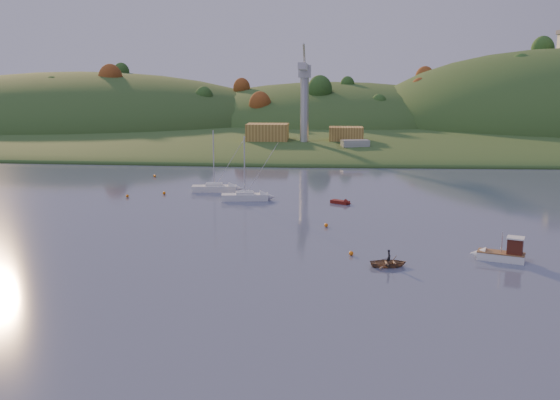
# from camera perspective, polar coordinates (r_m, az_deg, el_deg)

# --- Properties ---
(ground) EXTENTS (500.00, 500.00, 0.00)m
(ground) POSITION_cam_1_polar(r_m,az_deg,el_deg) (48.39, -6.24, -11.94)
(ground) COLOR #363E58
(ground) RESTS_ON ground
(far_shore) EXTENTS (620.00, 220.00, 1.50)m
(far_shore) POSITION_cam_1_polar(r_m,az_deg,el_deg) (274.54, 2.76, 7.00)
(far_shore) COLOR #25441B
(far_shore) RESTS_ON ground
(shore_slope) EXTENTS (640.00, 150.00, 7.00)m
(shore_slope) POSITION_cam_1_polar(r_m,az_deg,el_deg) (209.78, 2.18, 5.79)
(shore_slope) COLOR #25441B
(shore_slope) RESTS_ON ground
(hill_left) EXTENTS (170.00, 140.00, 44.00)m
(hill_left) POSITION_cam_1_polar(r_m,az_deg,el_deg) (263.63, -17.54, 6.35)
(hill_left) COLOR #25441B
(hill_left) RESTS_ON ground
(hill_center) EXTENTS (140.00, 120.00, 36.00)m
(hill_center) POSITION_cam_1_polar(r_m,az_deg,el_deg) (254.46, 4.88, 6.67)
(hill_center) COLOR #25441B
(hill_center) RESTS_ON ground
(hillside_trees) EXTENTS (280.00, 50.00, 32.00)m
(hillside_trees) POSITION_cam_1_polar(r_m,az_deg,el_deg) (229.69, 2.39, 6.24)
(hillside_trees) COLOR #224619
(hillside_trees) RESTS_ON ground
(wharf) EXTENTS (42.00, 16.00, 2.40)m
(wharf) POSITION_cam_1_polar(r_m,az_deg,el_deg) (166.73, 3.29, 4.87)
(wharf) COLOR slate
(wharf) RESTS_ON ground
(shed_west) EXTENTS (11.00, 8.00, 4.80)m
(shed_west) POSITION_cam_1_polar(r_m,az_deg,el_deg) (168.17, -1.15, 6.17)
(shed_west) COLOR olive
(shed_west) RESTS_ON wharf
(shed_east) EXTENTS (9.00, 7.00, 4.00)m
(shed_east) POSITION_cam_1_polar(r_m,az_deg,el_deg) (168.43, 6.05, 5.98)
(shed_east) COLOR olive
(shed_east) RESTS_ON wharf
(dock_crane) EXTENTS (3.20, 28.00, 20.30)m
(dock_crane) POSITION_cam_1_polar(r_m,az_deg,el_deg) (162.30, 2.24, 10.37)
(dock_crane) COLOR #B7B7BC
(dock_crane) RESTS_ON wharf
(fishing_boat) EXTENTS (5.84, 3.59, 3.56)m
(fishing_boat) POSITION_cam_1_polar(r_m,az_deg,el_deg) (69.89, 19.27, -4.59)
(fishing_boat) COLOR white
(fishing_boat) RESTS_ON ground
(sailboat_near) EXTENTS (7.73, 3.07, 10.44)m
(sailboat_near) POSITION_cam_1_polar(r_m,az_deg,el_deg) (106.83, -6.03, 1.14)
(sailboat_near) COLOR silver
(sailboat_near) RESTS_ON ground
(sailboat_far) EXTENTS (7.57, 3.22, 10.18)m
(sailboat_far) POSITION_cam_1_polar(r_m,az_deg,el_deg) (98.73, -3.24, 0.36)
(sailboat_far) COLOR white
(sailboat_far) RESTS_ON ground
(canoe) EXTENTS (4.09, 3.21, 0.77)m
(canoe) POSITION_cam_1_polar(r_m,az_deg,el_deg) (64.90, 9.91, -5.68)
(canoe) COLOR #86664A
(canoe) RESTS_ON ground
(paddler) EXTENTS (0.45, 0.61, 1.52)m
(paddler) POSITION_cam_1_polar(r_m,az_deg,el_deg) (64.80, 9.92, -5.36)
(paddler) COLOR black
(paddler) RESTS_ON ground
(red_tender) EXTENTS (3.53, 2.82, 1.17)m
(red_tender) POSITION_cam_1_polar(r_m,az_deg,el_deg) (96.15, 5.85, -0.23)
(red_tender) COLOR #63140E
(red_tender) RESTS_ON ground
(work_vessel) EXTENTS (16.59, 9.16, 4.04)m
(work_vessel) POSITION_cam_1_polar(r_m,az_deg,el_deg) (157.26, 6.86, 4.53)
(work_vessel) COLOR slate
(work_vessel) RESTS_ON ground
(buoy_0) EXTENTS (0.50, 0.50, 0.50)m
(buoy_0) POSITION_cam_1_polar(r_m,az_deg,el_deg) (68.27, 6.52, -4.87)
(buoy_0) COLOR orange
(buoy_0) RESTS_ON ground
(buoy_1) EXTENTS (0.50, 0.50, 0.50)m
(buoy_1) POSITION_cam_1_polar(r_m,az_deg,el_deg) (80.93, 4.24, -2.31)
(buoy_1) COLOR orange
(buoy_1) RESTS_ON ground
(buoy_2) EXTENTS (0.50, 0.50, 0.50)m
(buoy_2) POSITION_cam_1_polar(r_m,az_deg,el_deg) (104.02, -13.79, 0.37)
(buoy_2) COLOR orange
(buoy_2) RESTS_ON ground
(buoy_3) EXTENTS (0.50, 0.50, 0.50)m
(buoy_3) POSITION_cam_1_polar(r_m,az_deg,el_deg) (105.37, -10.55, 0.63)
(buoy_3) COLOR orange
(buoy_3) RESTS_ON ground
(buoy_4) EXTENTS (0.50, 0.50, 0.50)m
(buoy_4) POSITION_cam_1_polar(r_m,az_deg,el_deg) (124.66, -11.39, 2.18)
(buoy_4) COLOR orange
(buoy_4) RESTS_ON ground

